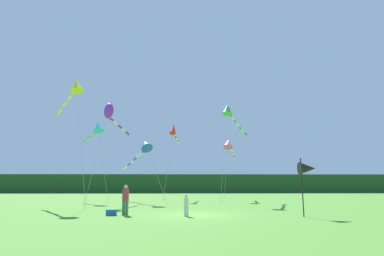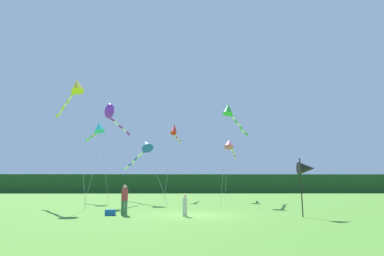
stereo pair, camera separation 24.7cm
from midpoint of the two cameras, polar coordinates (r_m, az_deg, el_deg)
ground_plane at (r=18.67m, az=0.09°, el=-15.42°), size 120.00×120.00×0.00m
distant_treeline at (r=63.59m, az=-1.02°, el=-10.00°), size 108.00×3.27×3.60m
person_adult at (r=18.84m, az=-12.29°, el=-12.28°), size 0.37×0.37×1.68m
person_child at (r=17.78m, az=-1.47°, el=-13.57°), size 0.26×0.26×1.17m
cooler_box at (r=18.86m, az=-14.72°, el=-14.55°), size 0.56×0.32×0.33m
banner_flag_pole at (r=18.57m, az=19.72°, el=-6.96°), size 0.90×0.70×3.15m
kite_purple at (r=30.19m, az=-14.77°, el=2.63°), size 1.95×7.70×9.20m
kite_red at (r=35.98m, az=-3.53°, el=-0.39°), size 1.50×7.51×8.70m
kite_blue at (r=30.34m, az=-8.99°, el=-3.55°), size 5.68×10.90×6.10m
kite_yellow at (r=27.89m, az=-20.62°, el=6.71°), size 5.32×6.61×10.36m
kite_cyan at (r=34.13m, az=-16.88°, el=0.07°), size 4.04×4.54×8.23m
kite_green at (r=30.64m, az=6.56°, el=2.81°), size 3.92×6.96×9.37m
kite_rainbow at (r=34.65m, az=6.46°, el=-3.08°), size 2.30×7.12×6.69m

